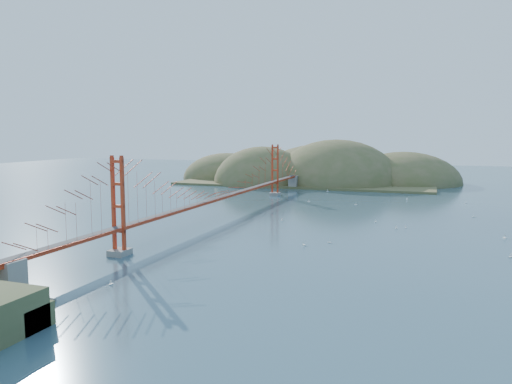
% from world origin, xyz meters
% --- Properties ---
extents(ground, '(320.00, 320.00, 0.00)m').
position_xyz_m(ground, '(0.00, 0.00, 0.00)').
color(ground, '#304E60').
rests_on(ground, ground).
extents(bridge, '(2.20, 94.40, 12.00)m').
position_xyz_m(bridge, '(0.00, 0.18, 7.01)').
color(bridge, gray).
rests_on(bridge, ground).
extents(far_headlands, '(84.00, 58.00, 25.00)m').
position_xyz_m(far_headlands, '(2.21, 68.52, 0.00)').
color(far_headlands, brown).
rests_on(far_headlands, ground).
extents(sailboat_14, '(0.42, 0.51, 0.60)m').
position_xyz_m(sailboat_14, '(30.57, -1.20, 0.14)').
color(sailboat_14, white).
rests_on(sailboat_14, ground).
extents(sailboat_11, '(0.67, 0.67, 0.73)m').
position_xyz_m(sailboat_11, '(43.69, -4.16, 0.16)').
color(sailboat_11, white).
rests_on(sailboat_11, ground).
extents(sailboat_10, '(0.42, 0.49, 0.57)m').
position_xyz_m(sailboat_10, '(6.00, -40.00, 0.14)').
color(sailboat_10, white).
rests_on(sailboat_10, ground).
extents(sailboat_13, '(0.66, 0.66, 0.69)m').
position_xyz_m(sailboat_13, '(42.99, -15.64, 0.15)').
color(sailboat_13, white).
rests_on(sailboat_13, ground).
extents(sailboat_0, '(0.44, 0.50, 0.56)m').
position_xyz_m(sailboat_0, '(25.76, 2.27, 0.13)').
color(sailboat_0, white).
rests_on(sailboat_0, ground).
extents(sailboat_8, '(0.50, 0.45, 0.57)m').
position_xyz_m(sailboat_8, '(40.55, 30.53, 0.14)').
color(sailboat_8, white).
rests_on(sailboat_8, ground).
extents(sailboat_12, '(0.56, 0.52, 0.63)m').
position_xyz_m(sailboat_12, '(9.73, 42.00, 0.14)').
color(sailboat_12, white).
rests_on(sailboat_12, ground).
extents(sailboat_16, '(0.54, 0.54, 0.57)m').
position_xyz_m(sailboat_16, '(11.15, -1.32, 0.14)').
color(sailboat_16, white).
rests_on(sailboat_16, ground).
extents(sailboat_15, '(0.48, 0.57, 0.65)m').
position_xyz_m(sailboat_15, '(28.97, 32.37, 0.15)').
color(sailboat_15, white).
rests_on(sailboat_15, ground).
extents(sailboat_7, '(0.55, 0.48, 0.62)m').
position_xyz_m(sailboat_7, '(19.78, 21.08, 0.14)').
color(sailboat_7, white).
rests_on(sailboat_7, ground).
extents(sailboat_4, '(0.55, 0.55, 0.60)m').
position_xyz_m(sailboat_4, '(29.26, -2.17, 0.14)').
color(sailboat_4, white).
rests_on(sailboat_4, ground).
extents(sailboat_3, '(0.50, 0.41, 0.58)m').
position_xyz_m(sailboat_3, '(9.86, 22.36, 0.14)').
color(sailboat_3, white).
rests_on(sailboat_3, ground).
extents(sailboat_17, '(0.53, 0.45, 0.60)m').
position_xyz_m(sailboat_17, '(40.88, 13.05, 0.14)').
color(sailboat_17, white).
rests_on(sailboat_17, ground).
extents(sailboat_6, '(0.69, 0.69, 0.72)m').
position_xyz_m(sailboat_6, '(19.04, -17.66, 0.16)').
color(sailboat_6, white).
rests_on(sailboat_6, ground).
extents(sailboat_extra_0, '(0.52, 0.43, 0.61)m').
position_xyz_m(sailboat_extra_0, '(21.84, -15.17, 0.14)').
color(sailboat_extra_0, white).
rests_on(sailboat_extra_0, ground).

